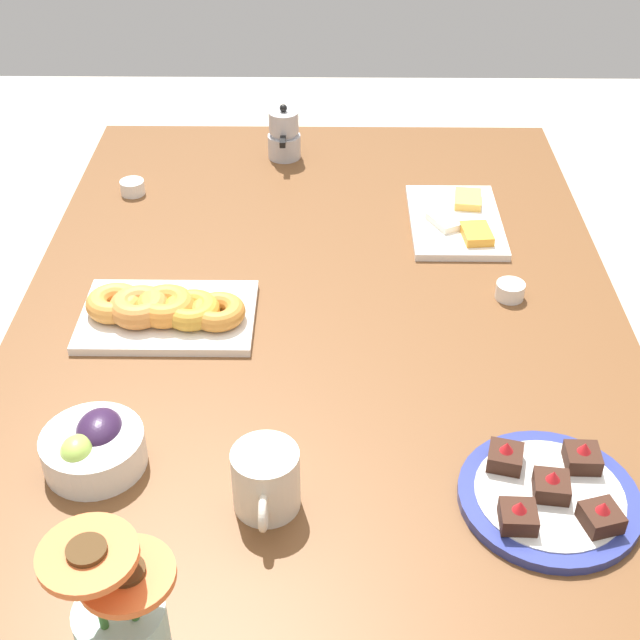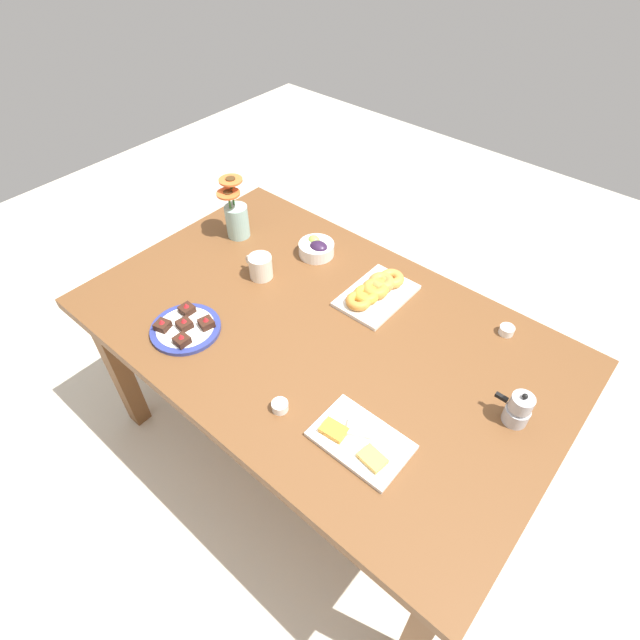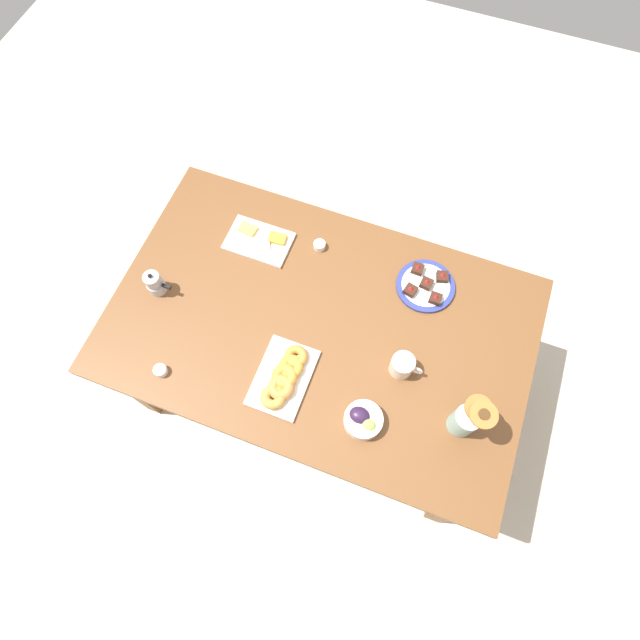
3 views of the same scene
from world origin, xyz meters
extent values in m
plane|color=beige|center=(0.00, 0.00, 0.00)|extent=(6.00, 6.00, 0.00)
cube|color=brown|center=(0.00, 0.00, 0.72)|extent=(1.60, 1.00, 0.04)
cube|color=brown|center=(-0.72, -0.42, 0.35)|extent=(0.07, 0.07, 0.70)
cube|color=brown|center=(0.72, -0.42, 0.35)|extent=(0.07, 0.07, 0.70)
cube|color=brown|center=(-0.72, 0.42, 0.35)|extent=(0.07, 0.07, 0.70)
cube|color=brown|center=(0.72, 0.42, 0.35)|extent=(0.07, 0.07, 0.70)
cylinder|color=silver|center=(0.34, -0.06, 0.78)|extent=(0.08, 0.08, 0.09)
cylinder|color=brown|center=(0.34, -0.06, 0.82)|extent=(0.07, 0.07, 0.00)
torus|color=silver|center=(0.39, -0.06, 0.78)|extent=(0.05, 0.01, 0.05)
cylinder|color=white|center=(0.27, -0.29, 0.77)|extent=(0.14, 0.14, 0.05)
ellipsoid|color=#2D1938|center=(0.25, -0.29, 0.79)|extent=(0.07, 0.06, 0.04)
ellipsoid|color=#9EC14C|center=(0.29, -0.31, 0.79)|extent=(0.05, 0.04, 0.04)
cube|color=white|center=(-0.36, 0.25, 0.75)|extent=(0.26, 0.17, 0.01)
cube|color=#EFB74C|center=(-0.42, 0.28, 0.76)|extent=(0.08, 0.06, 0.02)
cube|color=white|center=(-0.34, 0.23, 0.76)|extent=(0.09, 0.08, 0.01)
cube|color=orange|center=(-0.29, 0.28, 0.76)|extent=(0.07, 0.06, 0.02)
cube|color=white|center=(-0.05, -0.25, 0.75)|extent=(0.19, 0.28, 0.01)
torus|color=gold|center=(-0.05, -0.33, 0.77)|extent=(0.12, 0.12, 0.04)
torus|color=#CF803B|center=(-0.04, -0.29, 0.77)|extent=(0.13, 0.13, 0.04)
torus|color=orange|center=(-0.04, -0.25, 0.77)|extent=(0.12, 0.12, 0.04)
torus|color=gold|center=(-0.04, -0.20, 0.77)|extent=(0.12, 0.12, 0.04)
torus|color=#CC8234|center=(-0.03, -0.16, 0.77)|extent=(0.10, 0.10, 0.03)
cylinder|color=white|center=(-0.12, 0.32, 0.75)|extent=(0.05, 0.05, 0.03)
cylinder|color=#C68923|center=(-0.12, 0.32, 0.76)|extent=(0.04, 0.04, 0.01)
cylinder|color=white|center=(-0.48, -0.38, 0.75)|extent=(0.05, 0.05, 0.03)
cylinder|color=maroon|center=(-0.48, -0.38, 0.76)|extent=(0.04, 0.04, 0.01)
cylinder|color=navy|center=(0.33, 0.29, 0.75)|extent=(0.23, 0.23, 0.01)
cylinder|color=white|center=(0.33, 0.29, 0.75)|extent=(0.19, 0.19, 0.01)
cube|color=#381E14|center=(0.28, 0.34, 0.77)|extent=(0.05, 0.05, 0.02)
cone|color=red|center=(0.28, 0.34, 0.79)|extent=(0.02, 0.02, 0.01)
cube|color=#381E14|center=(0.38, 0.34, 0.77)|extent=(0.05, 0.05, 0.02)
cone|color=red|center=(0.38, 0.34, 0.79)|extent=(0.02, 0.02, 0.01)
cube|color=#381E14|center=(0.28, 0.24, 0.77)|extent=(0.05, 0.05, 0.02)
cone|color=red|center=(0.28, 0.24, 0.79)|extent=(0.02, 0.02, 0.01)
cube|color=#381E14|center=(0.38, 0.24, 0.77)|extent=(0.05, 0.05, 0.02)
cone|color=red|center=(0.38, 0.24, 0.79)|extent=(0.02, 0.02, 0.01)
cube|color=#381E14|center=(0.33, 0.29, 0.77)|extent=(0.05, 0.05, 0.02)
cone|color=red|center=(0.33, 0.29, 0.79)|extent=(0.02, 0.02, 0.01)
cylinder|color=#99C1B7|center=(0.59, -0.19, 0.81)|extent=(0.09, 0.09, 0.13)
cylinder|color=#3D702D|center=(0.61, -0.19, 0.92)|extent=(0.01, 0.01, 0.10)
cylinder|color=orange|center=(0.61, -0.19, 0.98)|extent=(0.09, 0.09, 0.01)
cylinder|color=#472D14|center=(0.61, -0.19, 0.98)|extent=(0.04, 0.04, 0.01)
cylinder|color=#3D702D|center=(0.60, -0.17, 0.90)|extent=(0.01, 0.01, 0.06)
cylinder|color=orange|center=(0.60, -0.17, 0.94)|extent=(0.09, 0.09, 0.01)
cylinder|color=#472D14|center=(0.60, -0.17, 0.94)|extent=(0.04, 0.04, 0.01)
cylinder|color=#B7B7BC|center=(-0.64, -0.08, 0.77)|extent=(0.07, 0.07, 0.05)
cylinder|color=#B7B7BC|center=(-0.64, -0.08, 0.79)|extent=(0.05, 0.05, 0.01)
cylinder|color=#B7B7BC|center=(-0.64, -0.08, 0.82)|extent=(0.06, 0.06, 0.04)
sphere|color=black|center=(-0.64, -0.08, 0.85)|extent=(0.02, 0.02, 0.02)
cube|color=black|center=(-0.59, -0.08, 0.80)|extent=(0.04, 0.01, 0.01)
camera|label=1|loc=(1.11, 0.01, 1.60)|focal=50.00mm
camera|label=2|loc=(-0.74, 0.87, 1.93)|focal=28.00mm
camera|label=3|loc=(0.25, -0.67, 2.49)|focal=28.00mm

